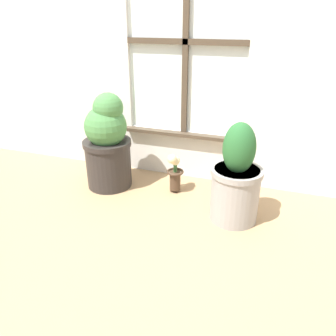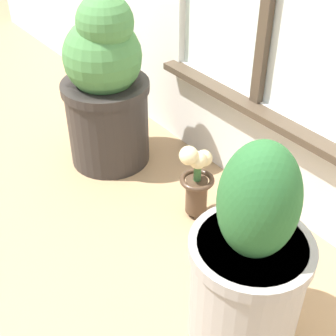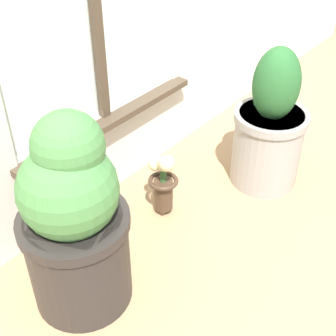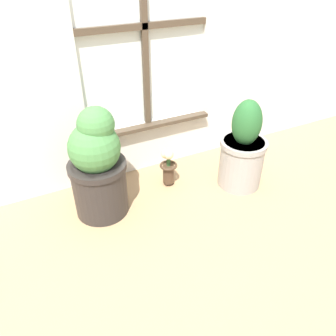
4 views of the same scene
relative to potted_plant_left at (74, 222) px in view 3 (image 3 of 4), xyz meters
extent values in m
plane|color=tan|center=(0.43, -0.34, -0.30)|extent=(10.00, 10.00, 0.00)
cube|color=silver|center=(0.43, 0.32, -0.14)|extent=(0.79, 0.05, 0.34)
cube|color=#4C3D2D|center=(0.43, 0.28, 0.02)|extent=(0.85, 0.06, 0.02)
cylinder|color=#2D2826|center=(0.00, 0.00, -0.14)|extent=(0.30, 0.30, 0.32)
cylinder|color=#2D2826|center=(0.00, 0.00, 0.00)|extent=(0.32, 0.32, 0.03)
cylinder|color=#38281E|center=(0.00, 0.00, 0.02)|extent=(0.28, 0.28, 0.01)
sphere|color=#477F42|center=(0.00, 0.00, 0.12)|extent=(0.27, 0.27, 0.27)
sphere|color=#477F42|center=(0.02, 0.01, 0.24)|extent=(0.19, 0.19, 0.19)
ellipsoid|color=#477F42|center=(0.02, -0.08, 0.10)|extent=(0.12, 0.06, 0.19)
cylinder|color=#9E9993|center=(0.87, -0.14, -0.15)|extent=(0.27, 0.27, 0.31)
cylinder|color=#9E9993|center=(0.87, -0.14, -0.01)|extent=(0.29, 0.29, 0.03)
cylinder|color=#38281E|center=(0.87, -0.14, 0.01)|extent=(0.25, 0.25, 0.01)
ellipsoid|color=#28602D|center=(0.87, -0.14, 0.13)|extent=(0.17, 0.17, 0.28)
ellipsoid|color=#28602D|center=(0.89, -0.08, 0.08)|extent=(0.11, 0.06, 0.14)
sphere|color=#473323|center=(0.45, 0.08, -0.29)|extent=(0.02, 0.02, 0.02)
sphere|color=#473323|center=(0.43, 0.04, -0.29)|extent=(0.02, 0.02, 0.02)
sphere|color=#473323|center=(0.48, 0.04, -0.29)|extent=(0.02, 0.02, 0.02)
cylinder|color=#473323|center=(0.45, 0.05, -0.22)|extent=(0.07, 0.07, 0.13)
torus|color=#473323|center=(0.45, 0.05, -0.16)|extent=(0.11, 0.11, 0.02)
cylinder|color=#386633|center=(0.45, 0.05, -0.12)|extent=(0.02, 0.02, 0.07)
sphere|color=beige|center=(0.45, 0.05, -0.08)|extent=(0.06, 0.06, 0.06)
sphere|color=beige|center=(0.45, 0.08, -0.09)|extent=(0.05, 0.05, 0.05)
sphere|color=beige|center=(0.44, 0.03, -0.06)|extent=(0.06, 0.06, 0.06)
camera|label=1|loc=(1.03, -1.78, 0.77)|focal=35.00mm
camera|label=2|loc=(1.34, -0.73, 0.75)|focal=50.00mm
camera|label=3|loc=(-0.58, -0.81, 0.90)|focal=50.00mm
camera|label=4|loc=(-0.31, -1.48, 0.98)|focal=35.00mm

